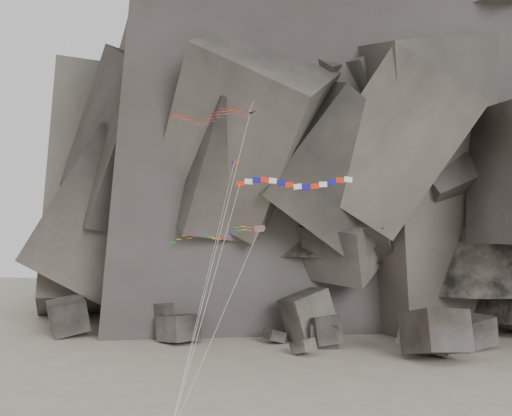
% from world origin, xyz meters
% --- Properties ---
extents(ground, '(260.00, 260.00, 0.00)m').
position_xyz_m(ground, '(0.00, 0.00, 0.00)').
color(ground, '#AAA089').
rests_on(ground, ground).
extents(headland, '(110.00, 70.00, 84.00)m').
position_xyz_m(headland, '(0.00, 70.00, 42.00)').
color(headland, '#5C554B').
rests_on(headland, ground).
extents(boulder_field, '(75.39, 19.92, 9.53)m').
position_xyz_m(boulder_field, '(1.70, 34.45, 2.69)').
color(boulder_field, '#47423F').
rests_on(boulder_field, ground).
extents(delta_kite, '(10.35, 14.46, 30.73)m').
position_xyz_m(delta_kite, '(-4.09, 1.56, 31.03)').
color(delta_kite, red).
rests_on(delta_kite, ground).
extents(banner_kite, '(13.95, 14.86, 22.51)m').
position_xyz_m(banner_kite, '(5.46, 0.87, 23.55)').
color(banner_kite, red).
rests_on(banner_kite, ground).
extents(parafoil_kite, '(12.32, 15.93, 17.57)m').
position_xyz_m(parafoil_kite, '(-4.58, 3.23, 18.25)').
color(parafoil_kite, '#E0A80C').
rests_on(parafoil_kite, ground).
extents(pennant_kite, '(1.59, 14.99, 24.47)m').
position_xyz_m(pennant_kite, '(-1.63, -1.20, 19.89)').
color(pennant_kite, red).
rests_on(pennant_kite, ground).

